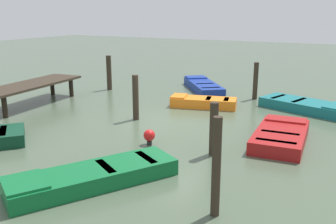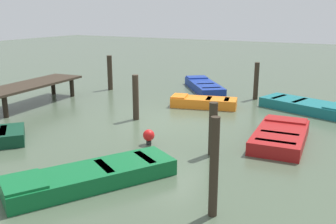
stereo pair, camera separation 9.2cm
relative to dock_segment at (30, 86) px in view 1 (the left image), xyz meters
The scene contains 13 objects.
ground_plane 6.59m from the dock_segment, 85.24° to the right, with size 80.00×80.00×0.00m, color #475642.
dock_segment is the anchor object (origin of this frame).
rowboat_red 10.78m from the dock_segment, 89.43° to the right, with size 3.23×1.69×0.46m.
rowboat_teal 11.76m from the dock_segment, 67.06° to the right, with size 2.47×3.79×0.46m.
rowboat_orange 7.56m from the dock_segment, 65.13° to the right, with size 1.66×2.93×0.46m.
rowboat_green 9.02m from the dock_segment, 124.16° to the right, with size 4.05×3.07×0.46m.
rowboat_blue 8.52m from the dock_segment, 39.56° to the right, with size 3.80×3.34×0.46m.
mooring_piling_mid_left 10.15m from the dock_segment, 55.67° to the right, with size 0.22×0.22×1.72m, color #33281E.
mooring_piling_far_left 9.45m from the dock_segment, 101.45° to the right, with size 0.24×0.24×1.54m, color #33281E.
mooring_piling_center 4.45m from the dock_segment, 13.31° to the right, with size 0.26×0.26×1.79m, color #33281E.
mooring_piling_far_right 5.34m from the dock_segment, 88.27° to the right, with size 0.23×0.23×1.72m, color #33281E.
mooring_piling_near_left 11.65m from the dock_segment, 115.43° to the right, with size 0.18×0.18×2.07m, color #33281E.
marker_buoy 7.52m from the dock_segment, 105.65° to the right, with size 0.36×0.36×0.48m.
Camera 1 is at (-12.03, -6.37, 3.99)m, focal length 40.33 mm.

